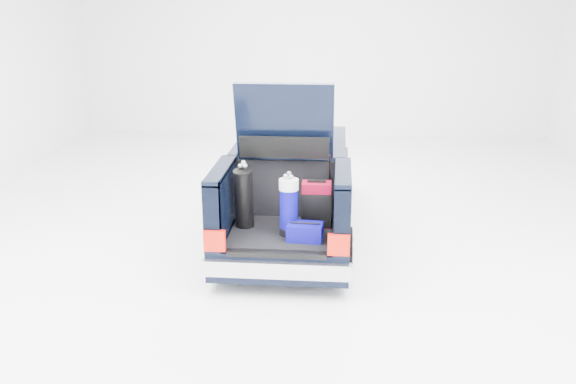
# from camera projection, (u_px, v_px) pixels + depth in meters

# --- Properties ---
(ground) EXTENTS (14.00, 14.00, 0.00)m
(ground) POSITION_uv_depth(u_px,v_px,m) (291.00, 232.00, 9.47)
(ground) COLOR white
(ground) RESTS_ON ground
(car) EXTENTS (1.87, 4.65, 2.47)m
(car) POSITION_uv_depth(u_px,v_px,m) (291.00, 189.00, 9.37)
(car) COLOR black
(car) RESTS_ON ground
(red_suitcase) EXTENTS (0.39, 0.25, 0.63)m
(red_suitcase) POSITION_uv_depth(u_px,v_px,m) (316.00, 204.00, 7.99)
(red_suitcase) COLOR maroon
(red_suitcase) RESTS_ON car
(black_golf_bag) EXTENTS (0.25, 0.35, 0.89)m
(black_golf_bag) POSITION_uv_depth(u_px,v_px,m) (244.00, 198.00, 7.90)
(black_golf_bag) COLOR black
(black_golf_bag) RESTS_ON car
(blue_golf_bag) EXTENTS (0.31, 0.31, 0.83)m
(blue_golf_bag) POSITION_uv_depth(u_px,v_px,m) (289.00, 206.00, 7.67)
(blue_golf_bag) COLOR black
(blue_golf_bag) RESTS_ON car
(blue_duffel) EXTENTS (0.46, 0.31, 0.23)m
(blue_duffel) POSITION_uv_depth(u_px,v_px,m) (305.00, 232.00, 7.58)
(blue_duffel) COLOR #090572
(blue_duffel) RESTS_ON car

